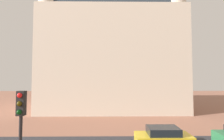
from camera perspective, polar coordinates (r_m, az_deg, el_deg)
landmark_building at (r=31.54m, az=-0.34°, el=6.25°), size 22.64×15.87×35.39m
car_yellow at (r=14.43m, az=16.87°, el=-20.92°), size 4.20×2.04×1.49m
traffic_light_pole at (r=7.33m, az=-28.54°, el=-17.49°), size 0.28×0.34×4.74m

